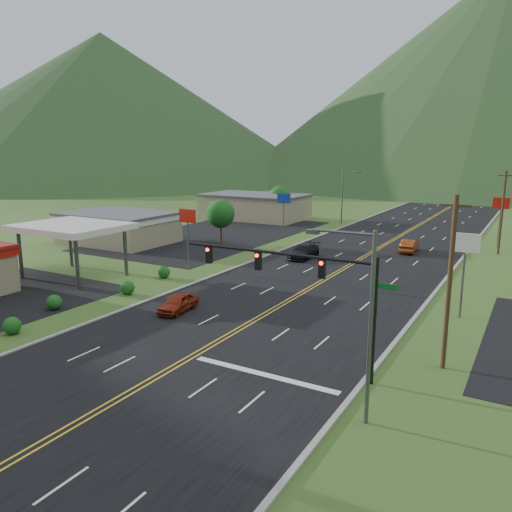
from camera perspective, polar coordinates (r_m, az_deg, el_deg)
The scene contains 21 objects.
ground at distance 23.95m, azimuth -26.11°, elevation -20.34°, with size 500.00×500.00×0.00m, color #2A4318.
road at distance 23.95m, azimuth -26.11°, elevation -20.34°, with size 20.00×460.00×0.04m, color black.
traffic_signal at distance 27.92m, azimuth 5.59°, elevation -2.58°, with size 13.10×0.43×7.00m.
streetlight_east at distance 22.77m, azimuth 12.24°, elevation -6.58°, with size 3.28×0.25×9.00m.
streetlight_west at distance 86.09m, azimuth 10.04°, elevation 7.08°, with size 3.28×0.25×9.00m.
gas_canopy at distance 51.82m, azimuth -20.34°, elevation 2.99°, with size 10.00×8.00×5.30m.
building_west_mid at distance 70.16m, azimuth -15.47°, elevation 3.34°, with size 14.40×10.40×4.10m.
building_west_far at distance 91.45m, azimuth -0.16°, elevation 5.70°, with size 18.40×11.40×4.50m.
pole_sign_west_a at distance 51.97m, azimuth -7.83°, elevation 3.86°, with size 2.00×0.18×6.40m.
pole_sign_west_b at distance 70.53m, azimuth 3.19°, elevation 6.08°, with size 2.00×0.18×6.40m.
pole_sign_east_a at distance 39.61m, azimuth 22.80°, elevation 0.47°, with size 2.00×0.18×6.40m.
pole_sign_east_b at distance 71.18m, azimuth 26.19°, elevation 4.93°, with size 2.00×0.18×6.40m.
tree_west_a at distance 67.66m, azimuth -4.07°, elevation 4.83°, with size 3.84×3.84×5.82m.
tree_west_b at distance 93.35m, azimuth 2.68°, elevation 6.83°, with size 3.84×3.84×5.82m.
utility_pole_a at distance 29.83m, azimuth 21.24°, elevation -2.81°, with size 1.60×0.28×10.00m.
utility_pole_b at distance 66.18m, azimuth 26.31°, elevation 4.53°, with size 1.60×0.28×10.00m.
mountain_n at distance 233.29m, azimuth 26.77°, elevation 18.24°, with size 220.00×220.00×85.00m, color #1C391A.
mountain_nw at distance 230.66m, azimuth -16.93°, elevation 15.93°, with size 190.00×190.00×60.00m, color #1C391A.
car_red_near at distance 39.33m, azimuth -8.87°, elevation -5.35°, with size 1.63×4.06×1.38m, color maroon.
car_dark_mid at distance 58.00m, azimuth 5.47°, elevation 0.49°, with size 2.21×5.44×1.58m, color black.
car_red_far at distance 63.94m, azimuth 17.11°, elevation 1.09°, with size 1.68×4.82×1.59m, color maroon.
Camera 1 is at (17.53, -10.66, 12.35)m, focal length 35.00 mm.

